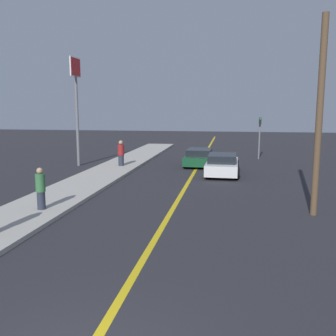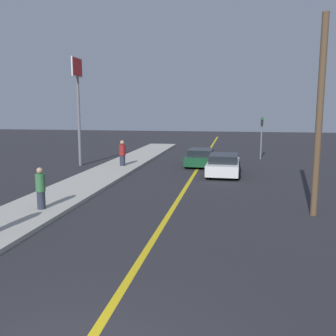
% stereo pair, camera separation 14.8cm
% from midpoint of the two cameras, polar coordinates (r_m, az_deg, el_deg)
% --- Properties ---
extents(road_center_line, '(0.20, 60.00, 0.01)m').
position_cam_midpoint_polar(road_center_line, '(22.95, 3.78, -0.73)').
color(road_center_line, gold).
rests_on(road_center_line, ground_plane).
extents(sidewalk_left, '(2.75, 34.71, 0.15)m').
position_cam_midpoint_polar(sidewalk_left, '(23.40, -9.08, -0.45)').
color(sidewalk_left, '#ADA89E').
rests_on(sidewalk_left, ground_plane).
extents(car_near_right_lane, '(2.00, 4.29, 1.25)m').
position_cam_midpoint_polar(car_near_right_lane, '(22.33, 8.08, 0.53)').
color(car_near_right_lane, silver).
rests_on(car_near_right_lane, ground_plane).
extents(car_ahead_center, '(2.00, 4.07, 1.16)m').
position_cam_midpoint_polar(car_ahead_center, '(25.83, 4.65, 1.64)').
color(car_ahead_center, '#144728').
rests_on(car_ahead_center, ground_plane).
extents(pedestrian_mid_group, '(0.36, 0.36, 1.58)m').
position_cam_midpoint_polar(pedestrian_mid_group, '(14.77, -19.11, -3.00)').
color(pedestrian_mid_group, '#282D3D').
rests_on(pedestrian_mid_group, sidewalk_left).
extents(pedestrian_far_standing, '(0.43, 0.43, 1.67)m').
position_cam_midpoint_polar(pedestrian_far_standing, '(24.83, -7.35, 2.23)').
color(pedestrian_far_standing, '#282D3D').
rests_on(pedestrian_far_standing, sidewalk_left).
extents(traffic_light, '(0.18, 0.40, 3.21)m').
position_cam_midpoint_polar(traffic_light, '(29.74, 13.65, 5.19)').
color(traffic_light, slate).
rests_on(traffic_light, ground_plane).
extents(roadside_sign, '(0.20, 1.57, 7.23)m').
position_cam_midpoint_polar(roadside_sign, '(26.27, -14.01, 11.57)').
color(roadside_sign, slate).
rests_on(roadside_sign, ground_plane).
extents(utility_pole, '(0.24, 0.24, 7.15)m').
position_cam_midpoint_polar(utility_pole, '(14.44, 21.78, 7.14)').
color(utility_pole, brown).
rests_on(utility_pole, ground_plane).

